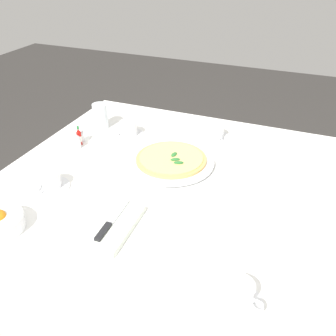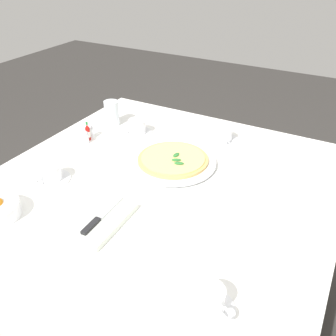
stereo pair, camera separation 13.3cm
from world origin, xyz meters
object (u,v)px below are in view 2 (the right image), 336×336
(pizza_plate, at_px, (173,162))
(coffee_cup_back_corner, at_px, (137,128))
(coffee_cup_far_right, at_px, (208,301))
(pizza, at_px, (173,159))
(dinner_knife, at_px, (101,216))
(hot_sauce_bottle, at_px, (88,133))
(salt_shaker, at_px, (90,131))
(pepper_shaker, at_px, (86,138))
(coffee_cup_near_left, at_px, (51,174))
(coffee_cup_left_edge, at_px, (223,134))
(napkin_folded, at_px, (101,220))
(water_glass_far_left, at_px, (112,115))

(pizza_plate, relative_size, coffee_cup_back_corner, 2.51)
(coffee_cup_back_corner, xyz_separation_m, coffee_cup_far_right, (-0.68, -0.63, 0.00))
(pizza, bearing_deg, dinner_knife, 175.36)
(hot_sauce_bottle, bearing_deg, salt_shaker, 19.65)
(dinner_knife, height_order, pepper_shaker, pepper_shaker)
(coffee_cup_near_left, height_order, coffee_cup_far_right, coffee_cup_far_right)
(coffee_cup_near_left, xyz_separation_m, pepper_shaker, (0.28, 0.07, -0.00))
(coffee_cup_near_left, xyz_separation_m, salt_shaker, (0.33, 0.09, -0.00))
(coffee_cup_far_right, relative_size, pepper_shaker, 2.31)
(coffee_cup_back_corner, distance_m, coffee_cup_left_edge, 0.37)
(coffee_cup_near_left, distance_m, napkin_folded, 0.31)
(water_glass_far_left, xyz_separation_m, hot_sauce_bottle, (-0.17, 0.00, -0.01))
(coffee_cup_far_right, height_order, hot_sauce_bottle, hot_sauce_bottle)
(pizza_plate, distance_m, salt_shaker, 0.42)
(hot_sauce_bottle, bearing_deg, coffee_cup_left_edge, -61.97)
(coffee_cup_far_right, bearing_deg, coffee_cup_near_left, 71.91)
(pepper_shaker, bearing_deg, pizza_plate, -86.66)
(pizza_plate, xyz_separation_m, salt_shaker, (0.03, 0.42, 0.01))
(coffee_cup_back_corner, bearing_deg, pepper_shaker, 141.35)
(hot_sauce_bottle, bearing_deg, coffee_cup_far_right, -124.26)
(coffee_cup_left_edge, xyz_separation_m, coffee_cup_far_right, (-0.80, -0.28, 0.00))
(coffee_cup_near_left, bearing_deg, coffee_cup_left_edge, -36.36)
(pizza_plate, bearing_deg, dinner_knife, 175.40)
(pizza_plate, relative_size, pepper_shaker, 5.79)
(coffee_cup_near_left, height_order, pepper_shaker, coffee_cup_near_left)
(coffee_cup_back_corner, distance_m, salt_shaker, 0.20)
(napkin_folded, distance_m, pepper_shaker, 0.53)
(pizza, height_order, pepper_shaker, pepper_shaker)
(pizza, distance_m, coffee_cup_back_corner, 0.30)
(pizza, height_order, coffee_cup_near_left, coffee_cup_near_left)
(napkin_folded, xyz_separation_m, hot_sauce_bottle, (0.41, 0.38, 0.02))
(coffee_cup_back_corner, distance_m, pepper_shaker, 0.23)
(napkin_folded, relative_size, dinner_knife, 1.15)
(pizza, relative_size, coffee_cup_near_left, 2.02)
(pizza, bearing_deg, pepper_shaker, 93.32)
(pizza, relative_size, salt_shaker, 4.75)
(pizza, bearing_deg, coffee_cup_far_right, -144.81)
(pizza, bearing_deg, napkin_folded, 175.41)
(napkin_folded, height_order, pepper_shaker, pepper_shaker)
(pizza_plate, bearing_deg, coffee_cup_back_corner, 59.52)
(coffee_cup_back_corner, bearing_deg, coffee_cup_near_left, 171.39)
(napkin_folded, relative_size, pepper_shaker, 3.98)
(coffee_cup_back_corner, height_order, coffee_cup_left_edge, coffee_cup_back_corner)
(water_glass_far_left, bearing_deg, napkin_folded, -146.83)
(pizza, bearing_deg, salt_shaker, 85.55)
(pizza_plate, relative_size, salt_shaker, 5.79)
(pizza_plate, xyz_separation_m, pizza, (-0.00, -0.00, 0.01))
(coffee_cup_far_right, bearing_deg, coffee_cup_back_corner, 42.87)
(coffee_cup_back_corner, height_order, coffee_cup_far_right, coffee_cup_far_right)
(hot_sauce_bottle, bearing_deg, pizza, -90.66)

